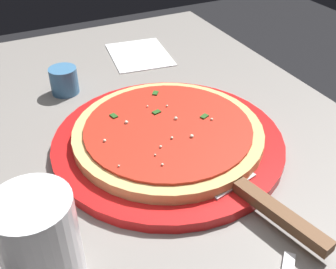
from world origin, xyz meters
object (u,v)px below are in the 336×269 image
object	(u,v)px
cup_tall_drink	(40,245)
cup_small_sauce	(64,81)
pizza_server	(253,196)
serving_plate	(168,141)
napkin_folded_right	(139,55)
pizza	(168,132)

from	to	relation	value
cup_tall_drink	cup_small_sauce	size ratio (longest dim) A/B	2.32
pizza_server	cup_small_sauce	distance (m)	0.40
serving_plate	pizza_server	xyz separation A→B (m)	(0.16, 0.04, 0.01)
cup_tall_drink	napkin_folded_right	xyz separation A→B (m)	(-0.46, 0.29, -0.06)
serving_plate	napkin_folded_right	xyz separation A→B (m)	(-0.31, 0.08, -0.01)
cup_small_sauce	napkin_folded_right	xyz separation A→B (m)	(-0.09, 0.18, -0.02)
pizza	pizza_server	world-z (taller)	pizza
pizza	cup_small_sauce	size ratio (longest dim) A/B	5.64
pizza_server	serving_plate	bearing A→B (deg)	-167.15
pizza	cup_small_sauce	bearing A→B (deg)	-156.76
cup_small_sauce	cup_tall_drink	bearing A→B (deg)	-16.71
cup_tall_drink	cup_small_sauce	bearing A→B (deg)	163.29
cup_tall_drink	napkin_folded_right	bearing A→B (deg)	147.69
pizza_server	napkin_folded_right	distance (m)	0.47
serving_plate	napkin_folded_right	bearing A→B (deg)	164.79
serving_plate	pizza	distance (m)	0.02
pizza	pizza_server	size ratio (longest dim) A/B	1.22
cup_small_sauce	napkin_folded_right	size ratio (longest dim) A/B	0.33
pizza_server	cup_tall_drink	size ratio (longest dim) A/B	1.99
napkin_folded_right	cup_small_sauce	bearing A→B (deg)	-63.96
serving_plate	pizza	world-z (taller)	pizza
pizza	cup_tall_drink	size ratio (longest dim) A/B	2.43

